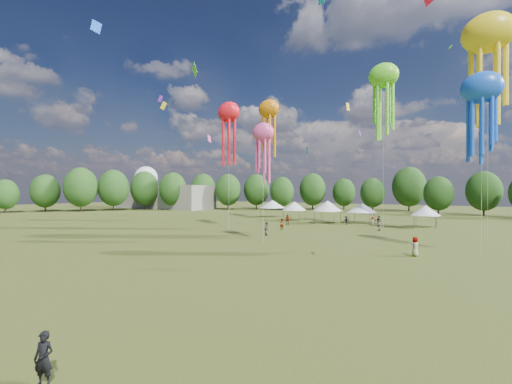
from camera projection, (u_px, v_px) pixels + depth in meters
The scene contains 10 objects.
ground at pixel (29, 315), 15.85m from camera, with size 300.00×300.00×0.00m, color #384416.
observer_main at pixel (44, 359), 10.06m from camera, with size 0.61×0.40×1.68m, color black.
spectator_near at pixel (267, 229), 44.29m from camera, with size 0.86×0.67×1.77m, color gray.
spectators_far at pixel (355, 224), 51.34m from camera, with size 23.49×26.51×1.89m.
festival_tents at pixel (324, 206), 64.39m from camera, with size 37.49×13.01×4.32m.
show_kites at pixel (376, 92), 47.30m from camera, with size 41.16×27.23×28.81m.
small_kites at pixel (334, 34), 50.56m from camera, with size 73.81×59.81×41.07m.
treeline at pixel (342, 189), 70.74m from camera, with size 201.57×95.24×13.43m.
hangar at pixel (162, 197), 115.17m from camera, with size 40.00×12.00×8.00m, color gray.
radome at pixel (146, 181), 128.78m from camera, with size 9.00×9.00×16.00m.
Camera 1 is at (17.91, -7.41, 6.06)m, focal length 22.68 mm.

